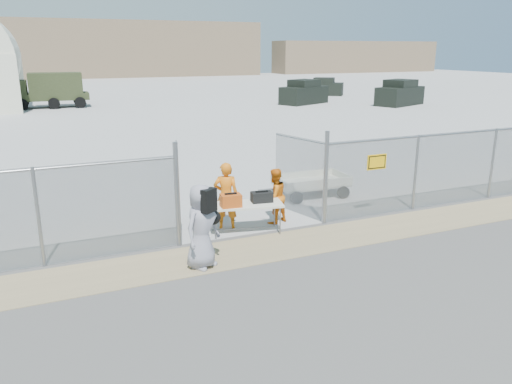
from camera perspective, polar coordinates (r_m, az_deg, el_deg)
name	(u,v)px	position (r m, az deg, el deg)	size (l,w,h in m)	color
ground	(292,263)	(11.09, 4.15, -8.11)	(160.00, 160.00, 0.00)	#494646
tarmac_inside	(91,98)	(51.36, -18.34, 10.19)	(160.00, 80.00, 0.01)	#A6A6A6
dirt_strip	(273,247)	(11.91, 1.92, -6.29)	(44.00, 1.60, 0.01)	#95835C
distant_hills	(97,49)	(87.49, -17.68, 15.30)	(140.00, 6.00, 9.00)	#7F684F
chain_link_fence	(256,192)	(12.41, 0.00, 0.00)	(40.00, 0.20, 2.20)	gray
folding_table	(246,218)	(12.68, -1.14, -3.02)	(1.83, 0.76, 0.78)	silver
orange_bag	(231,201)	(12.29, -2.90, -0.98)	(0.50, 0.34, 0.31)	#C75016
black_duffel	(262,197)	(12.67, 0.66, -0.57)	(0.53, 0.31, 0.26)	black
security_worker_left	(226,196)	(12.87, -3.44, -0.44)	(0.65, 0.42, 1.77)	orange
security_worker_right	(274,196)	(13.31, 2.13, -0.47)	(0.73, 0.57, 1.50)	orange
visitor	(202,226)	(10.61, -6.25, -3.94)	(0.90, 0.59, 1.84)	gray
utility_trailer	(311,185)	(15.98, 6.29, 0.81)	(2.96, 1.53, 0.72)	silver
military_truck	(50,90)	(43.45, -22.46, 10.68)	(5.73, 2.11, 2.73)	#2F381D
parked_vehicle_near	(304,92)	(43.45, 5.50, 11.30)	(4.39, 1.98, 1.98)	black
parked_vehicle_mid	(324,87)	(51.87, 7.77, 11.83)	(3.78, 1.71, 1.71)	black
parked_vehicle_far	(400,93)	(43.83, 16.12, 10.84)	(4.53, 2.05, 2.05)	black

